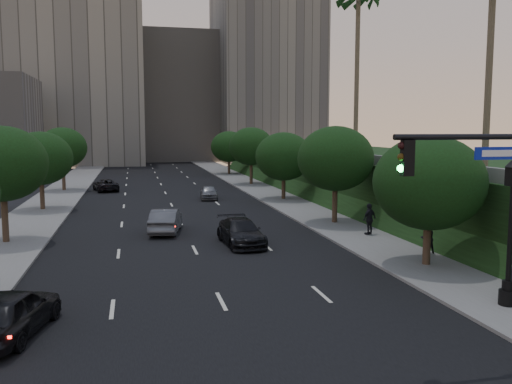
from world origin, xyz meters
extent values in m
plane|color=black|center=(0.00, 0.00, 0.00)|extent=(160.00, 160.00, 0.00)
cube|color=black|center=(0.00, 30.00, 0.01)|extent=(16.00, 140.00, 0.02)
cube|color=slate|center=(10.25, 30.00, 0.07)|extent=(4.50, 140.00, 0.15)
cube|color=slate|center=(-10.25, 30.00, 0.07)|extent=(4.50, 140.00, 0.15)
cube|color=black|center=(22.00, 28.00, 2.00)|extent=(18.00, 90.00, 4.00)
cube|color=slate|center=(13.50, 28.00, 4.35)|extent=(0.35, 90.00, 0.70)
cube|color=gray|center=(-14.00, 92.00, 16.00)|extent=(26.00, 20.00, 32.00)
cube|color=gray|center=(6.00, 102.00, 13.00)|extent=(22.00, 18.00, 26.00)
cube|color=slate|center=(24.00, 96.00, 18.00)|extent=(20.00, 22.00, 36.00)
cylinder|color=#38281C|center=(10.30, 8.00, 1.43)|extent=(0.36, 0.36, 2.86)
ellipsoid|color=black|center=(10.30, 8.00, 4.03)|extent=(5.20, 5.20, 4.42)
cylinder|color=#38281C|center=(10.30, 20.00, 1.61)|extent=(0.36, 0.36, 3.21)
ellipsoid|color=black|center=(10.30, 20.00, 4.53)|extent=(5.20, 5.20, 4.42)
cylinder|color=#38281C|center=(10.30, 33.00, 1.43)|extent=(0.36, 0.36, 2.86)
ellipsoid|color=black|center=(10.30, 33.00, 4.03)|extent=(5.20, 5.20, 4.42)
cylinder|color=#38281C|center=(10.30, 47.00, 1.61)|extent=(0.36, 0.36, 3.21)
ellipsoid|color=black|center=(10.30, 47.00, 4.53)|extent=(5.20, 5.20, 4.42)
cylinder|color=#38281C|center=(10.30, 62.00, 1.43)|extent=(0.36, 0.36, 2.86)
ellipsoid|color=black|center=(10.30, 62.00, 4.03)|extent=(5.20, 5.20, 4.42)
cylinder|color=#38281C|center=(-10.30, 18.00, 1.63)|extent=(0.36, 0.36, 3.26)
ellipsoid|color=black|center=(-10.30, 18.00, 4.59)|extent=(5.00, 5.00, 4.25)
cylinder|color=#38281C|center=(-10.30, 31.00, 1.50)|extent=(0.36, 0.36, 2.99)
ellipsoid|color=black|center=(-10.30, 31.00, 4.22)|extent=(5.00, 5.00, 4.25)
cylinder|color=#38281C|center=(-10.30, 45.00, 1.63)|extent=(0.36, 0.36, 3.26)
ellipsoid|color=black|center=(-10.30, 45.00, 4.59)|extent=(5.00, 5.00, 4.25)
cylinder|color=#4C4233|center=(17.50, 14.00, 10.00)|extent=(0.40, 0.40, 12.00)
cylinder|color=#4C4233|center=(16.00, 30.00, 11.25)|extent=(0.40, 0.40, 14.50)
cylinder|color=black|center=(6.22, -1.66, 6.30)|extent=(5.40, 0.16, 0.16)
cube|color=black|center=(3.92, -1.66, 5.75)|extent=(0.32, 0.22, 0.95)
sphere|color=black|center=(3.74, -1.66, 6.08)|extent=(0.20, 0.20, 0.20)
sphere|color=#3F2B0A|center=(3.74, -1.66, 5.78)|extent=(0.20, 0.20, 0.20)
sphere|color=#19F24C|center=(3.74, -1.66, 5.48)|extent=(0.20, 0.20, 0.20)
cube|color=#0C1FA3|center=(6.62, -1.66, 5.85)|extent=(1.40, 0.05, 0.35)
cylinder|color=black|center=(10.01, 1.93, 0.35)|extent=(0.60, 0.60, 0.70)
cylinder|color=black|center=(10.01, 1.93, 0.85)|extent=(0.40, 0.40, 0.40)
cylinder|color=black|center=(10.01, 1.93, 2.80)|extent=(0.18, 0.18, 3.60)
imported|color=black|center=(-7.00, 3.07, 0.78)|extent=(2.85, 4.90, 1.57)
imported|color=#505256|center=(-1.22, 19.45, 0.77)|extent=(2.45, 4.89, 1.54)
imported|color=black|center=(-6.04, 44.23, 0.64)|extent=(3.10, 4.99, 1.29)
imported|color=black|center=(2.71, 14.85, 0.72)|extent=(2.31, 5.09, 1.45)
imported|color=slate|center=(3.67, 35.18, 0.66)|extent=(1.92, 4.01, 1.32)
imported|color=black|center=(10.49, 2.29, 0.97)|extent=(0.61, 0.41, 1.64)
imported|color=black|center=(11.55, 10.05, 0.93)|extent=(0.77, 0.60, 1.57)
imported|color=black|center=(10.75, 15.37, 1.10)|extent=(1.20, 0.94, 1.90)
camera|label=1|loc=(-3.12, -14.67, 6.50)|focal=38.00mm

